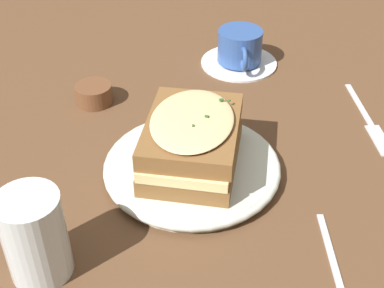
% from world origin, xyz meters
% --- Properties ---
extents(ground_plane, '(2.40, 2.40, 0.00)m').
position_xyz_m(ground_plane, '(0.00, 0.00, 0.00)').
color(ground_plane, brown).
extents(dinner_plate, '(0.24, 0.24, 0.02)m').
position_xyz_m(dinner_plate, '(-0.01, -0.01, 0.01)').
color(dinner_plate, silver).
rests_on(dinner_plate, ground_plane).
extents(sandwich, '(0.20, 0.19, 0.07)m').
position_xyz_m(sandwich, '(-0.01, -0.01, 0.05)').
color(sandwich, brown).
rests_on(sandwich, dinner_plate).
extents(teacup_with_saucer, '(0.14, 0.14, 0.06)m').
position_xyz_m(teacup_with_saucer, '(0.26, 0.14, 0.03)').
color(teacup_with_saucer, white).
rests_on(teacup_with_saucer, ground_plane).
extents(water_glass, '(0.07, 0.07, 0.11)m').
position_xyz_m(water_glass, '(-0.24, -0.02, 0.05)').
color(water_glass, silver).
rests_on(water_glass, ground_plane).
extents(fork, '(0.14, 0.16, 0.00)m').
position_xyz_m(fork, '(0.26, -0.13, 0.00)').
color(fork, silver).
rests_on(fork, ground_plane).
extents(condiment_pot, '(0.06, 0.06, 0.03)m').
position_xyz_m(condiment_pot, '(0.01, 0.22, 0.02)').
color(condiment_pot, brown).
rests_on(condiment_pot, ground_plane).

